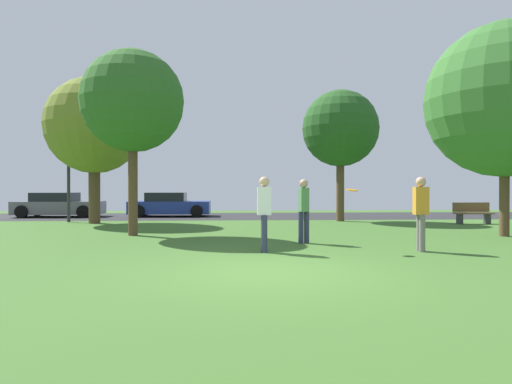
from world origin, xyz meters
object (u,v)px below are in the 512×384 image
at_px(parked_car_blue, 169,205).
at_px(person_thrower, 421,210).
at_px(maple_tree_far, 133,102).
at_px(oak_tree_right, 340,129).
at_px(oak_tree_left, 94,126).
at_px(frisbee_disc, 352,190).
at_px(park_bench, 473,213).
at_px(person_bystander, 304,208).
at_px(street_lamp_post, 69,172).
at_px(parked_car_grey, 59,206).
at_px(birch_tree_lone, 505,100).
at_px(person_catcher, 264,210).

bearing_deg(parked_car_blue, person_thrower, -60.04).
height_order(maple_tree_far, oak_tree_right, oak_tree_right).
xyz_separation_m(oak_tree_left, frisbee_disc, (8.74, -8.98, -2.72)).
distance_m(person_thrower, parked_car_blue, 15.71).
bearing_deg(park_bench, oak_tree_right, -19.53).
bearing_deg(maple_tree_far, person_bystander, -24.20).
bearing_deg(oak_tree_right, parked_car_blue, 154.99).
bearing_deg(person_thrower, oak_tree_right, -91.57).
xyz_separation_m(parked_car_blue, street_lamp_post, (-3.92, -3.79, 1.65)).
height_order(person_bystander, parked_car_grey, person_bystander).
distance_m(oak_tree_right, park_bench, 6.70).
bearing_deg(park_bench, birch_tree_lone, 70.69).
height_order(parked_car_grey, park_bench, parked_car_grey).
relative_size(birch_tree_lone, parked_car_blue, 1.57).
xyz_separation_m(oak_tree_left, maple_tree_far, (2.75, -5.02, 0.08)).
relative_size(person_bystander, frisbee_disc, 4.62).
relative_size(park_bench, street_lamp_post, 0.36).
distance_m(birch_tree_lone, parked_car_blue, 16.28).
bearing_deg(oak_tree_left, birch_tree_lone, -22.26).
distance_m(birch_tree_lone, person_catcher, 8.95).
bearing_deg(person_bystander, parked_car_grey, 36.99).
bearing_deg(street_lamp_post, person_catcher, -50.43).
distance_m(parked_car_grey, street_lamp_post, 4.44).
bearing_deg(birch_tree_lone, person_thrower, -142.42).
distance_m(person_bystander, frisbee_disc, 1.93).
distance_m(oak_tree_left, person_catcher, 11.59).
relative_size(oak_tree_left, maple_tree_far, 1.06).
height_order(person_thrower, frisbee_disc, person_thrower).
relative_size(parked_car_blue, park_bench, 2.65).
xyz_separation_m(oak_tree_left, street_lamp_post, (-1.38, 0.81, -1.93)).
height_order(parked_car_grey, street_lamp_post, street_lamp_post).
bearing_deg(parked_car_grey, maple_tree_far, -57.75).
relative_size(birch_tree_lone, person_catcher, 3.77).
bearing_deg(birch_tree_lone, maple_tree_far, 175.67).
xyz_separation_m(frisbee_disc, park_bench, (7.36, 7.83, -0.99)).
relative_size(maple_tree_far, parked_car_blue, 1.39).
distance_m(oak_tree_right, frisbee_disc, 10.30).
bearing_deg(parked_car_grey, frisbee_disc, -48.33).
bearing_deg(park_bench, street_lamp_post, -6.37).
relative_size(birch_tree_lone, person_thrower, 3.77).
bearing_deg(maple_tree_far, street_lamp_post, 125.36).
xyz_separation_m(frisbee_disc, street_lamp_post, (-10.12, 9.78, 0.80)).
distance_m(person_thrower, frisbee_disc, 1.71).
bearing_deg(maple_tree_far, parked_car_blue, 91.26).
relative_size(person_thrower, parked_car_grey, 0.41).
height_order(frisbee_disc, street_lamp_post, street_lamp_post).
height_order(person_catcher, street_lamp_post, street_lamp_post).
relative_size(parked_car_grey, parked_car_blue, 1.03).
xyz_separation_m(oak_tree_left, park_bench, (16.10, -1.14, -3.72)).
bearing_deg(oak_tree_left, person_thrower, -40.96).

